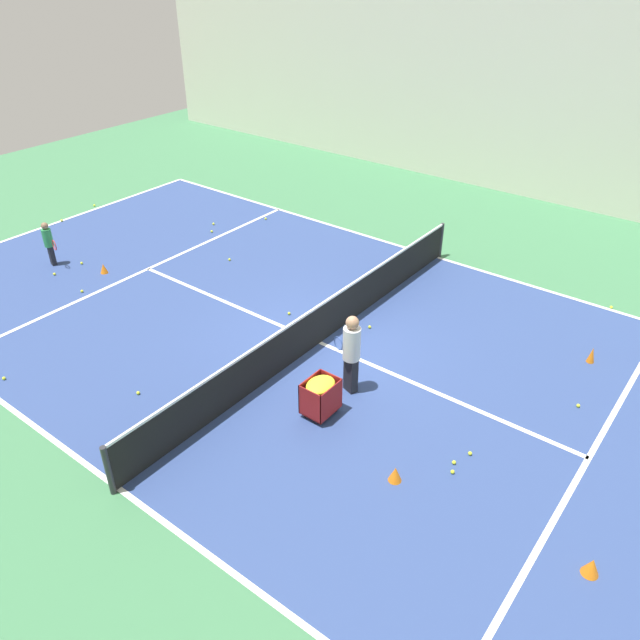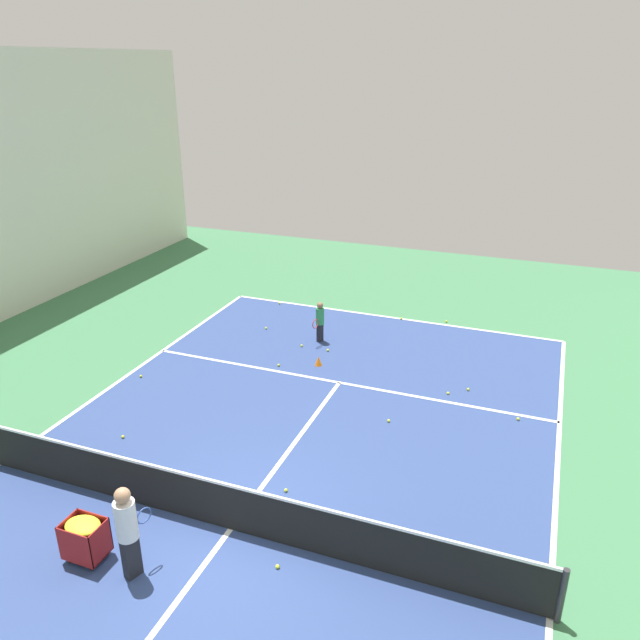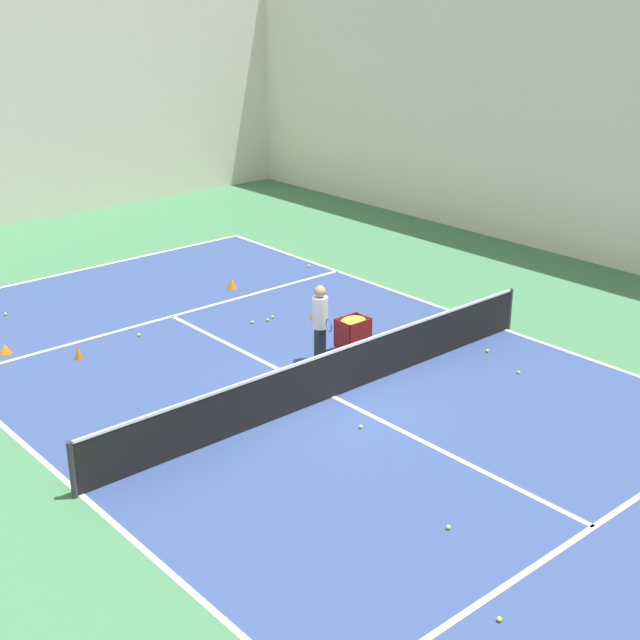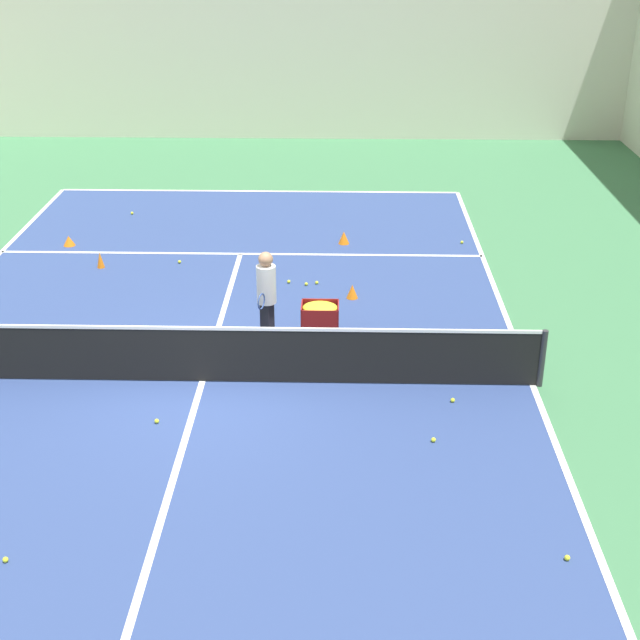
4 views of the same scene
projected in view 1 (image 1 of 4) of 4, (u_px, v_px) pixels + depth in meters
ground_plane at (320, 343)px, 13.58m from camera, size 36.91×36.91×0.00m
court_playing_area at (320, 343)px, 13.58m from camera, size 10.61×20.98×0.00m
line_baseline_near at (48, 226)px, 19.01m from camera, size 10.61×0.10×0.00m
line_sideline_left at (437, 257)px, 17.15m from camera, size 0.10×20.98×0.00m
line_sideline_right at (119, 489)px, 10.01m from camera, size 0.10×20.98×0.00m
line_service_near at (148, 269)px, 16.57m from camera, size 10.61×0.10×0.00m
line_service_far at (589, 458)px, 10.59m from camera, size 10.61×0.10×0.00m
line_centre_service at (320, 343)px, 13.58m from camera, size 0.10×11.54×0.00m
hall_enclosure_left at (545, 71)px, 19.11m from camera, size 0.15×33.21×7.99m
tennis_net at (320, 323)px, 13.31m from camera, size 10.91×0.10×0.98m
player_near_baseline at (49, 241)px, 16.42m from camera, size 0.29×0.59×1.21m
coach_at_net at (351, 349)px, 11.68m from camera, size 0.42×0.70×1.68m
ball_cart at (321, 391)px, 11.30m from camera, size 0.65×0.52×0.75m
training_cone_0 at (592, 567)px, 8.61m from camera, size 0.25×0.25×0.29m
training_cone_1 at (395, 474)px, 10.09m from camera, size 0.23×0.23×0.28m
training_cone_2 at (104, 268)px, 16.30m from camera, size 0.20×0.20×0.26m
training_cone_4 at (592, 355)px, 12.88m from camera, size 0.16×0.16×0.35m
tennis_ball_0 at (578, 406)px, 11.72m from camera, size 0.07×0.07×0.07m
tennis_ball_1 at (62, 220)px, 19.27m from camera, size 0.07×0.07×0.07m
tennis_ball_2 at (454, 462)px, 10.46m from camera, size 0.07×0.07×0.07m
tennis_ball_3 at (138, 393)px, 12.04m from camera, size 0.07×0.07×0.07m
tennis_ball_4 at (54, 274)px, 16.25m from camera, size 0.07×0.07×0.07m
tennis_ball_6 at (82, 291)px, 15.47m from camera, size 0.07×0.07×0.07m
tennis_ball_7 at (212, 231)px, 18.57m from camera, size 0.07×0.07×0.07m
tennis_ball_8 at (213, 224)px, 19.05m from camera, size 0.07×0.07×0.07m
tennis_ball_9 at (161, 428)px, 11.19m from camera, size 0.07×0.07×0.07m
tennis_ball_10 at (611, 307)px, 14.80m from camera, size 0.07×0.07×0.07m
tennis_ball_11 at (266, 219)px, 19.40m from camera, size 0.07×0.07×0.07m
tennis_ball_12 at (94, 205)px, 20.34m from camera, size 0.07×0.07×0.07m
tennis_ball_14 at (4, 378)px, 12.44m from camera, size 0.07×0.07×0.07m
tennis_ball_16 at (453, 472)px, 10.28m from camera, size 0.07×0.07×0.07m
tennis_ball_17 at (82, 263)px, 16.78m from camera, size 0.07×0.07×0.07m
tennis_ball_18 at (470, 453)px, 10.64m from camera, size 0.07×0.07×0.07m
tennis_ball_19 at (289, 313)px, 14.56m from camera, size 0.07×0.07×0.07m
tennis_ball_20 at (229, 260)px, 16.96m from camera, size 0.07×0.07×0.07m
tennis_ball_21 at (370, 327)px, 14.06m from camera, size 0.07×0.07×0.07m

